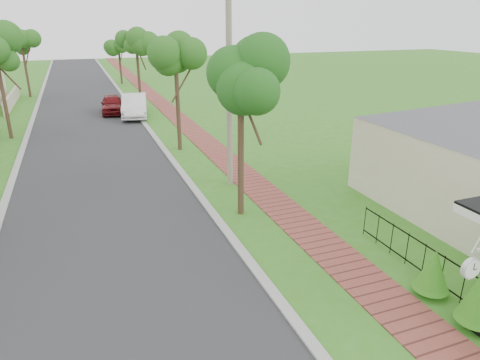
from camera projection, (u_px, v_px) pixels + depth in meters
ground at (286, 353)px, 9.18m from camera, size 160.00×160.00×0.00m
road at (91, 139)px, 25.67m from camera, size 7.00×120.00×0.02m
kerb_right at (152, 134)px, 26.89m from camera, size 0.30×120.00×0.10m
kerb_left at (24, 145)px, 24.45m from camera, size 0.30×120.00×0.10m
sidewalk at (192, 130)px, 27.76m from camera, size 1.50×120.00×0.03m
picket_fence at (463, 285)px, 10.63m from camera, size 0.03×8.02×1.00m
street_trees at (80, 53)px, 30.11m from camera, size 10.70×37.65×5.89m
parked_car_red at (112, 104)px, 32.66m from camera, size 1.94×4.18×1.39m
parked_car_white at (134, 106)px, 31.39m from camera, size 2.46×5.14×1.63m
near_tree at (241, 81)px, 14.16m from camera, size 2.36×2.36×6.05m
utility_pole at (229, 76)px, 17.08m from camera, size 1.20×0.24×9.10m
station_clock at (472, 267)px, 8.81m from camera, size 1.08×0.13×0.68m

